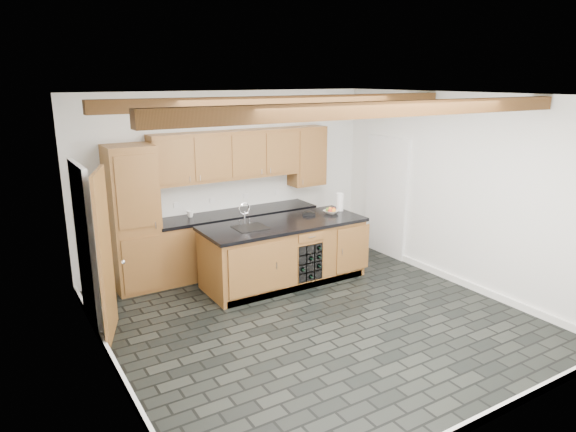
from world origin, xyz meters
The scene contains 10 objects.
ground centered at (0.00, 0.00, 0.00)m, with size 5.00×5.00×0.00m, color black.
room_shell centered at (-0.09, 0.53, 1.53)m, with size 5.01×5.00×5.00m.
back_cabinetry centered at (-0.38, 2.24, 0.98)m, with size 3.65×0.62×2.20m.
island centered at (0.31, 1.28, 0.46)m, with size 2.48×0.96×0.93m.
faucet centered at (-0.25, 1.33, 0.96)m, with size 0.45×0.40×0.34m.
kitchen_scale centered at (0.85, 1.45, 0.96)m, with size 0.21×0.17×0.06m.
fruit_bowl centered at (1.19, 1.34, 0.96)m, with size 0.22×0.22×0.05m, color beige.
fruit_cluster centered at (1.19, 1.34, 0.99)m, with size 0.16×0.17×0.07m.
paper_towel centered at (1.42, 1.42, 1.07)m, with size 0.12×0.12×0.28m, color white.
mug centered at (-0.77, 2.29, 0.98)m, with size 0.11×0.11×0.10m, color white.
Camera 1 is at (-3.43, -4.94, 2.99)m, focal length 32.00 mm.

